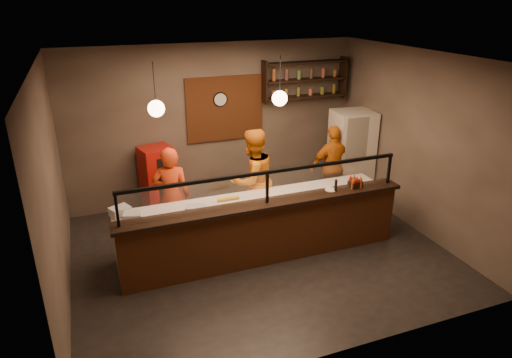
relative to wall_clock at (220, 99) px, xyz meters
name	(u,v)px	position (x,y,z in m)	size (l,w,h in m)	color
floor	(260,252)	(-0.10, -2.46, -2.10)	(6.00, 6.00, 0.00)	black
ceiling	(261,58)	(-0.10, -2.46, 1.10)	(6.00, 6.00, 0.00)	#332B27
wall_back	(216,124)	(-0.10, 0.04, -0.50)	(6.00, 6.00, 0.00)	#706152
wall_left	(52,191)	(-3.10, -2.46, -0.50)	(5.00, 5.00, 0.00)	#706152
wall_right	(417,143)	(2.90, -2.46, -0.50)	(5.00, 5.00, 0.00)	#706152
wall_front	(344,238)	(-0.10, -4.96, -0.50)	(6.00, 6.00, 0.00)	#706152
brick_patch	(225,109)	(0.10, 0.01, -0.20)	(1.60, 0.04, 1.30)	brown
service_counter	(267,234)	(-0.10, -2.76, -1.60)	(4.60, 0.25, 1.00)	brown
counter_ledge	(267,204)	(-0.10, -2.76, -1.07)	(4.70, 0.37, 0.06)	black
worktop_cabinet	(256,225)	(-0.10, -2.26, -1.68)	(4.60, 0.75, 0.85)	gray
worktop	(256,200)	(-0.10, -2.26, -1.23)	(4.60, 0.75, 0.05)	white
sneeze_guard	(267,184)	(-0.10, -2.76, -0.73)	(4.50, 0.05, 0.52)	white
wall_shelving	(305,80)	(1.80, -0.14, 0.30)	(1.84, 0.28, 0.85)	black
wall_clock	(220,99)	(0.00, 0.00, 0.00)	(0.30, 0.30, 0.04)	black
pendant_left	(156,108)	(-1.60, -2.26, 0.45)	(0.24, 0.24, 0.77)	black
pendant_right	(280,98)	(0.30, -2.26, 0.45)	(0.24, 0.24, 0.77)	black
cook_left	(172,195)	(-1.36, -1.53, -1.24)	(0.63, 0.41, 1.72)	#E34015
cook_mid	(252,180)	(0.09, -1.59, -1.15)	(0.92, 0.72, 1.90)	orange
cook_right	(333,167)	(1.95, -1.23, -1.26)	(0.98, 0.41, 1.68)	orange
fridge	(351,155)	(2.50, -0.99, -1.17)	(0.78, 0.73, 1.87)	beige
red_cooler	(158,180)	(-1.40, -0.31, -1.42)	(0.58, 0.53, 1.35)	#AC130B
pizza_dough	(285,195)	(0.43, -2.28, -1.19)	(0.47, 0.47, 0.01)	#EFE3CB
prep_tub_a	(133,217)	(-2.09, -2.35, -1.13)	(0.27, 0.22, 0.14)	silver
prep_tub_b	(120,211)	(-2.25, -2.08, -1.13)	(0.28, 0.22, 0.14)	silver
prep_tub_c	(195,210)	(-1.17, -2.45, -1.13)	(0.28, 0.22, 0.14)	silver
rolling_pin	(228,199)	(-0.54, -2.15, -1.17)	(0.06, 0.06, 0.37)	gold
condiment_caddy	(355,184)	(1.49, -2.73, -0.98)	(0.20, 0.16, 0.11)	black
pepper_mill	(336,186)	(1.11, -2.76, -0.94)	(0.04, 0.04, 0.20)	black
small_plate	(331,190)	(1.06, -2.69, -1.03)	(0.19, 0.19, 0.01)	silver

